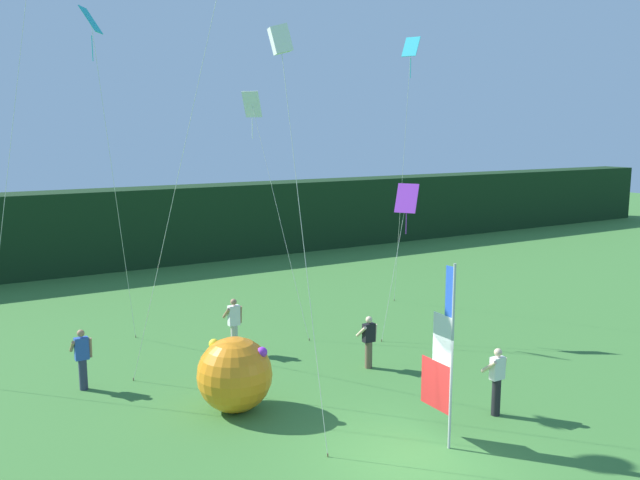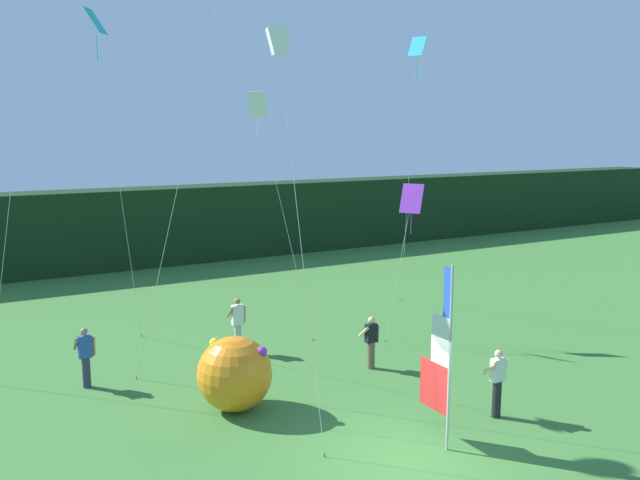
{
  "view_description": "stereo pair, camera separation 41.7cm",
  "coord_description": "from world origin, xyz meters",
  "px_view_note": "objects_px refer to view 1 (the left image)",
  "views": [
    {
      "loc": [
        -8.54,
        -10.51,
        7.02
      ],
      "look_at": [
        -0.25,
        3.44,
        4.33
      ],
      "focal_mm": 37.49,
      "sensor_mm": 36.0,
      "label": 1
    },
    {
      "loc": [
        -8.18,
        -10.72,
        7.02
      ],
      "look_at": [
        -0.25,
        3.44,
        4.33
      ],
      "focal_mm": 37.49,
      "sensor_mm": 36.0,
      "label": 2
    }
  ],
  "objects_px": {
    "inflatable_balloon": "(235,374)",
    "kite_purple_diamond_0": "(406,203)",
    "person_near_banner": "(369,341)",
    "person_mid_field": "(497,380)",
    "person_far_right": "(82,358)",
    "kite_cyan_diamond_6": "(409,70)",
    "person_far_left": "(234,324)",
    "kite_white_box_1": "(281,43)",
    "kite_cyan_diamond_5": "(95,47)",
    "kite_white_diamond_2": "(255,117)",
    "banner_flag": "(443,358)"
  },
  "relations": [
    {
      "from": "person_far_right",
      "to": "kite_cyan_diamond_6",
      "type": "relative_size",
      "value": 0.16
    },
    {
      "from": "person_near_banner",
      "to": "person_mid_field",
      "type": "bearing_deg",
      "value": -79.53
    },
    {
      "from": "kite_white_box_1",
      "to": "kite_cyan_diamond_5",
      "type": "xyz_separation_m",
      "value": [
        -2.22,
        7.13,
        0.51
      ]
    },
    {
      "from": "kite_cyan_diamond_5",
      "to": "kite_cyan_diamond_6",
      "type": "distance_m",
      "value": 10.88
    },
    {
      "from": "person_far_right",
      "to": "person_mid_field",
      "type": "bearing_deg",
      "value": -39.45
    },
    {
      "from": "inflatable_balloon",
      "to": "kite_cyan_diamond_5",
      "type": "xyz_separation_m",
      "value": [
        -1.83,
        5.21,
        8.36
      ]
    },
    {
      "from": "kite_white_box_1",
      "to": "kite_cyan_diamond_6",
      "type": "relative_size",
      "value": 0.9
    },
    {
      "from": "kite_white_box_1",
      "to": "kite_white_diamond_2",
      "type": "bearing_deg",
      "value": 68.49
    },
    {
      "from": "kite_purple_diamond_0",
      "to": "kite_cyan_diamond_5",
      "type": "distance_m",
      "value": 10.76
    },
    {
      "from": "kite_cyan_diamond_6",
      "to": "kite_cyan_diamond_5",
      "type": "bearing_deg",
      "value": 177.35
    },
    {
      "from": "kite_cyan_diamond_6",
      "to": "person_near_banner",
      "type": "bearing_deg",
      "value": -138.25
    },
    {
      "from": "person_mid_field",
      "to": "inflatable_balloon",
      "type": "distance_m",
      "value": 6.52
    },
    {
      "from": "kite_cyan_diamond_5",
      "to": "kite_cyan_diamond_6",
      "type": "bearing_deg",
      "value": -2.65
    },
    {
      "from": "inflatable_balloon",
      "to": "kite_white_diamond_2",
      "type": "relative_size",
      "value": 0.23
    },
    {
      "from": "inflatable_balloon",
      "to": "kite_cyan_diamond_5",
      "type": "distance_m",
      "value": 10.02
    },
    {
      "from": "person_near_banner",
      "to": "inflatable_balloon",
      "type": "xyz_separation_m",
      "value": [
        -4.65,
        -0.8,
        0.11
      ]
    },
    {
      "from": "banner_flag",
      "to": "kite_white_box_1",
      "type": "relative_size",
      "value": 0.46
    },
    {
      "from": "inflatable_balloon",
      "to": "kite_cyan_diamond_6",
      "type": "xyz_separation_m",
      "value": [
        9.03,
        4.71,
        8.19
      ]
    },
    {
      "from": "person_far_right",
      "to": "person_near_banner",
      "type": "bearing_deg",
      "value": -18.75
    },
    {
      "from": "inflatable_balloon",
      "to": "kite_purple_diamond_0",
      "type": "distance_m",
      "value": 8.86
    },
    {
      "from": "kite_white_box_1",
      "to": "person_far_left",
      "type": "bearing_deg",
      "value": 77.25
    },
    {
      "from": "inflatable_balloon",
      "to": "banner_flag",
      "type": "bearing_deg",
      "value": -50.78
    },
    {
      "from": "kite_white_box_1",
      "to": "kite_cyan_diamond_6",
      "type": "bearing_deg",
      "value": 37.49
    },
    {
      "from": "person_near_banner",
      "to": "inflatable_balloon",
      "type": "relative_size",
      "value": 0.83
    },
    {
      "from": "kite_purple_diamond_0",
      "to": "kite_white_box_1",
      "type": "relative_size",
      "value": 0.57
    },
    {
      "from": "person_far_right",
      "to": "kite_purple_diamond_0",
      "type": "xyz_separation_m",
      "value": [
        10.56,
        -0.54,
        3.7
      ]
    },
    {
      "from": "person_far_right",
      "to": "kite_white_box_1",
      "type": "distance_m",
      "value": 10.11
    },
    {
      "from": "kite_cyan_diamond_6",
      "to": "kite_purple_diamond_0",
      "type": "bearing_deg",
      "value": -128.66
    },
    {
      "from": "person_mid_field",
      "to": "kite_white_box_1",
      "type": "bearing_deg",
      "value": 161.96
    },
    {
      "from": "person_far_right",
      "to": "kite_cyan_diamond_6",
      "type": "xyz_separation_m",
      "value": [
        12.04,
        1.32,
        8.24
      ]
    },
    {
      "from": "kite_cyan_diamond_6",
      "to": "inflatable_balloon",
      "type": "bearing_deg",
      "value": -152.46
    },
    {
      "from": "kite_white_box_1",
      "to": "kite_white_diamond_2",
      "type": "distance_m",
      "value": 8.9
    },
    {
      "from": "person_far_right",
      "to": "kite_cyan_diamond_6",
      "type": "height_order",
      "value": "kite_cyan_diamond_6"
    },
    {
      "from": "person_near_banner",
      "to": "kite_white_box_1",
      "type": "xyz_separation_m",
      "value": [
        -4.26,
        -2.72,
        7.97
      ]
    },
    {
      "from": "person_far_left",
      "to": "kite_purple_diamond_0",
      "type": "bearing_deg",
      "value": -11.67
    },
    {
      "from": "banner_flag",
      "to": "inflatable_balloon",
      "type": "height_order",
      "value": "banner_flag"
    },
    {
      "from": "person_near_banner",
      "to": "person_far_left",
      "type": "bearing_deg",
      "value": 131.69
    },
    {
      "from": "person_far_left",
      "to": "kite_purple_diamond_0",
      "type": "height_order",
      "value": "kite_purple_diamond_0"
    },
    {
      "from": "person_mid_field",
      "to": "kite_cyan_diamond_6",
      "type": "relative_size",
      "value": 0.17
    },
    {
      "from": "kite_white_box_1",
      "to": "kite_cyan_diamond_5",
      "type": "height_order",
      "value": "kite_cyan_diamond_5"
    },
    {
      "from": "person_far_right",
      "to": "inflatable_balloon",
      "type": "relative_size",
      "value": 0.88
    },
    {
      "from": "person_near_banner",
      "to": "kite_purple_diamond_0",
      "type": "bearing_deg",
      "value": 35.37
    },
    {
      "from": "kite_white_diamond_2",
      "to": "kite_cyan_diamond_6",
      "type": "bearing_deg",
      "value": -15.99
    },
    {
      "from": "inflatable_balloon",
      "to": "kite_white_diamond_2",
      "type": "distance_m",
      "value": 9.72
    },
    {
      "from": "person_near_banner",
      "to": "person_mid_field",
      "type": "relative_size",
      "value": 0.92
    },
    {
      "from": "inflatable_balloon",
      "to": "kite_cyan_diamond_5",
      "type": "relative_size",
      "value": 0.18
    },
    {
      "from": "banner_flag",
      "to": "person_mid_field",
      "type": "relative_size",
      "value": 2.43
    },
    {
      "from": "person_mid_field",
      "to": "kite_purple_diamond_0",
      "type": "distance_m",
      "value": 7.69
    },
    {
      "from": "person_far_left",
      "to": "inflatable_balloon",
      "type": "distance_m",
      "value": 4.41
    },
    {
      "from": "person_far_left",
      "to": "kite_white_box_1",
      "type": "distance_m",
      "value": 9.96
    }
  ]
}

